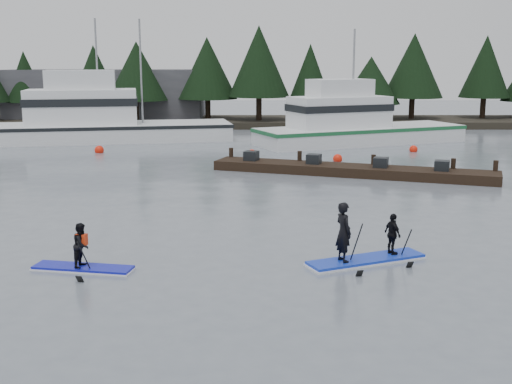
{
  "coord_description": "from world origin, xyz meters",
  "views": [
    {
      "loc": [
        -0.04,
        -16.93,
        5.8
      ],
      "look_at": [
        0.0,
        6.0,
        1.1
      ],
      "focal_mm": 45.0,
      "sensor_mm": 36.0,
      "label": 1
    }
  ],
  "objects_px": {
    "paddleboard_duo": "(364,242)",
    "paddleboard_solo": "(82,253)",
    "floating_dock": "(351,170)",
    "fishing_boat_large": "(105,131)",
    "fishing_boat_medium": "(355,134)"
  },
  "relations": [
    {
      "from": "paddleboard_duo",
      "to": "floating_dock",
      "type": "bearing_deg",
      "value": 59.62
    },
    {
      "from": "fishing_boat_large",
      "to": "paddleboard_solo",
      "type": "relative_size",
      "value": 6.14
    },
    {
      "from": "fishing_boat_medium",
      "to": "paddleboard_duo",
      "type": "distance_m",
      "value": 27.94
    },
    {
      "from": "fishing_boat_large",
      "to": "paddleboard_solo",
      "type": "distance_m",
      "value": 30.53
    },
    {
      "from": "fishing_boat_medium",
      "to": "floating_dock",
      "type": "relative_size",
      "value": 1.07
    },
    {
      "from": "fishing_boat_medium",
      "to": "floating_dock",
      "type": "distance_m",
      "value": 13.15
    },
    {
      "from": "paddleboard_solo",
      "to": "fishing_boat_large",
      "type": "bearing_deg",
      "value": 112.39
    },
    {
      "from": "paddleboard_duo",
      "to": "paddleboard_solo",
      "type": "bearing_deg",
      "value": 161.36
    },
    {
      "from": "fishing_boat_large",
      "to": "paddleboard_duo",
      "type": "relative_size",
      "value": 4.89
    },
    {
      "from": "paddleboard_duo",
      "to": "fishing_boat_large",
      "type": "bearing_deg",
      "value": 92.67
    },
    {
      "from": "floating_dock",
      "to": "paddleboard_solo",
      "type": "distance_m",
      "value": 18.24
    },
    {
      "from": "fishing_boat_large",
      "to": "floating_dock",
      "type": "xyz_separation_m",
      "value": [
        16.08,
        -14.54,
        -0.5
      ]
    },
    {
      "from": "fishing_boat_large",
      "to": "paddleboard_duo",
      "type": "bearing_deg",
      "value": -74.93
    },
    {
      "from": "floating_dock",
      "to": "paddleboard_solo",
      "type": "xyz_separation_m",
      "value": [
        -9.86,
        -15.35,
        0.25
      ]
    },
    {
      "from": "fishing_boat_large",
      "to": "floating_dock",
      "type": "height_order",
      "value": "fishing_boat_large"
    }
  ]
}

